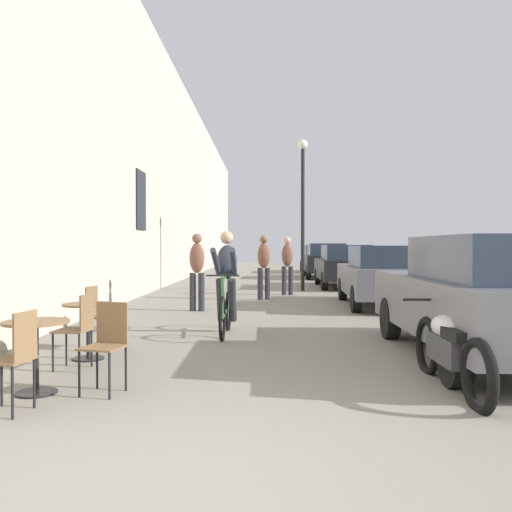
{
  "coord_description": "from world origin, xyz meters",
  "views": [
    {
      "loc": [
        0.42,
        -3.23,
        1.46
      ],
      "look_at": [
        0.12,
        13.19,
        1.15
      ],
      "focal_mm": 37.96,
      "sensor_mm": 36.0,
      "label": 1
    }
  ],
  "objects_px": {
    "parked_car_fifth": "(318,258)",
    "pedestrian_near": "(197,267)",
    "cyclist_on_bicycle": "(226,285)",
    "parked_car_second": "(382,275)",
    "cafe_table_mid": "(88,319)",
    "parked_motorcycle": "(450,350)",
    "pedestrian_mid": "(264,263)",
    "street_lamp": "(303,195)",
    "cafe_chair_mid_toward_street": "(79,326)",
    "cafe_chair_mid_toward_wall": "(98,313)",
    "pedestrian_far": "(287,262)",
    "parked_car_nearest": "(485,296)",
    "cafe_chair_near_toward_wall": "(14,354)",
    "parked_car_third": "(344,265)",
    "cafe_chair_near_toward_street": "(107,340)",
    "cafe_table_near": "(36,341)",
    "parked_car_fourth": "(325,260)"
  },
  "relations": [
    {
      "from": "cafe_chair_mid_toward_street",
      "to": "parked_car_nearest",
      "type": "bearing_deg",
      "value": 6.82
    },
    {
      "from": "street_lamp",
      "to": "parked_car_third",
      "type": "bearing_deg",
      "value": 42.99
    },
    {
      "from": "parked_car_second",
      "to": "street_lamp",
      "type": "bearing_deg",
      "value": 109.58
    },
    {
      "from": "cafe_chair_near_toward_street",
      "to": "parked_car_third",
      "type": "height_order",
      "value": "parked_car_third"
    },
    {
      "from": "street_lamp",
      "to": "parked_car_fifth",
      "type": "bearing_deg",
      "value": 82.3
    },
    {
      "from": "street_lamp",
      "to": "parked_car_fifth",
      "type": "distance_m",
      "value": 12.74
    },
    {
      "from": "cafe_table_near",
      "to": "cafe_chair_near_toward_wall",
      "type": "height_order",
      "value": "cafe_chair_near_toward_wall"
    },
    {
      "from": "pedestrian_mid",
      "to": "parked_car_fourth",
      "type": "bearing_deg",
      "value": 74.7
    },
    {
      "from": "cafe_chair_mid_toward_street",
      "to": "cafe_chair_mid_toward_wall",
      "type": "distance_m",
      "value": 1.25
    },
    {
      "from": "cafe_table_near",
      "to": "cafe_chair_mid_toward_street",
      "type": "xyz_separation_m",
      "value": [
        0.06,
        1.05,
        -0.0
      ]
    },
    {
      "from": "street_lamp",
      "to": "parked_car_third",
      "type": "distance_m",
      "value": 3.14
    },
    {
      "from": "parked_car_second",
      "to": "cafe_chair_mid_toward_street",
      "type": "bearing_deg",
      "value": -126.56
    },
    {
      "from": "parked_car_fifth",
      "to": "cafe_table_near",
      "type": "bearing_deg",
      "value": -101.75
    },
    {
      "from": "parked_car_nearest",
      "to": "parked_motorcycle",
      "type": "bearing_deg",
      "value": -123.09
    },
    {
      "from": "parked_car_fifth",
      "to": "pedestrian_near",
      "type": "bearing_deg",
      "value": -103.85
    },
    {
      "from": "cafe_table_mid",
      "to": "parked_motorcycle",
      "type": "bearing_deg",
      "value": -18.26
    },
    {
      "from": "pedestrian_mid",
      "to": "street_lamp",
      "type": "relative_size",
      "value": 0.36
    },
    {
      "from": "cafe_chair_mid_toward_street",
      "to": "parked_motorcycle",
      "type": "distance_m",
      "value": 4.17
    },
    {
      "from": "cyclist_on_bicycle",
      "to": "cafe_chair_mid_toward_wall",
      "type": "bearing_deg",
      "value": -140.51
    },
    {
      "from": "cafe_table_mid",
      "to": "cyclist_on_bicycle",
      "type": "distance_m",
      "value": 2.65
    },
    {
      "from": "pedestrian_near",
      "to": "cafe_table_mid",
      "type": "bearing_deg",
      "value": -98.16
    },
    {
      "from": "pedestrian_near",
      "to": "cafe_chair_near_toward_wall",
      "type": "bearing_deg",
      "value": -94.99
    },
    {
      "from": "cafe_table_near",
      "to": "cyclist_on_bicycle",
      "type": "distance_m",
      "value": 4.04
    },
    {
      "from": "cafe_table_near",
      "to": "parked_car_fifth",
      "type": "height_order",
      "value": "parked_car_fifth"
    },
    {
      "from": "parked_car_fifth",
      "to": "cyclist_on_bicycle",
      "type": "bearing_deg",
      "value": -99.54
    },
    {
      "from": "street_lamp",
      "to": "parked_car_nearest",
      "type": "xyz_separation_m",
      "value": [
        1.6,
        -10.65,
        -2.29
      ]
    },
    {
      "from": "cafe_table_near",
      "to": "cafe_chair_mid_toward_wall",
      "type": "height_order",
      "value": "cafe_chair_mid_toward_wall"
    },
    {
      "from": "cafe_table_near",
      "to": "pedestrian_far",
      "type": "relative_size",
      "value": 0.42
    },
    {
      "from": "cafe_chair_near_toward_street",
      "to": "parked_motorcycle",
      "type": "height_order",
      "value": "cafe_chair_near_toward_street"
    },
    {
      "from": "cafe_chair_near_toward_wall",
      "to": "pedestrian_far",
      "type": "relative_size",
      "value": 0.51
    },
    {
      "from": "pedestrian_far",
      "to": "parked_car_second",
      "type": "xyz_separation_m",
      "value": [
        2.16,
        -3.02,
        -0.21
      ]
    },
    {
      "from": "pedestrian_near",
      "to": "parked_car_fifth",
      "type": "distance_m",
      "value": 18.44
    },
    {
      "from": "street_lamp",
      "to": "cafe_chair_near_toward_street",
      "type": "bearing_deg",
      "value": -102.81
    },
    {
      "from": "cafe_chair_near_toward_street",
      "to": "parked_motorcycle",
      "type": "bearing_deg",
      "value": 2.82
    },
    {
      "from": "cafe_chair_near_toward_wall",
      "to": "street_lamp",
      "type": "distance_m",
      "value": 13.6
    },
    {
      "from": "parked_car_fourth",
      "to": "street_lamp",
      "type": "bearing_deg",
      "value": -101.93
    },
    {
      "from": "pedestrian_far",
      "to": "parked_car_nearest",
      "type": "height_order",
      "value": "pedestrian_far"
    },
    {
      "from": "cafe_chair_near_toward_street",
      "to": "pedestrian_mid",
      "type": "height_order",
      "value": "pedestrian_mid"
    },
    {
      "from": "cafe_chair_near_toward_street",
      "to": "cafe_table_mid",
      "type": "relative_size",
      "value": 1.24
    },
    {
      "from": "parked_car_third",
      "to": "pedestrian_near",
      "type": "bearing_deg",
      "value": -121.67
    },
    {
      "from": "parked_car_nearest",
      "to": "pedestrian_far",
      "type": "bearing_deg",
      "value": 103.24
    },
    {
      "from": "parked_motorcycle",
      "to": "cafe_chair_near_toward_wall",
      "type": "bearing_deg",
      "value": -168.02
    },
    {
      "from": "cafe_chair_mid_toward_street",
      "to": "parked_car_second",
      "type": "distance_m",
      "value": 8.4
    },
    {
      "from": "cafe_chair_mid_toward_wall",
      "to": "parked_car_fifth",
      "type": "relative_size",
      "value": 0.21
    },
    {
      "from": "cafe_chair_near_toward_wall",
      "to": "parked_car_fourth",
      "type": "distance_m",
      "value": 20.62
    },
    {
      "from": "cafe_chair_near_toward_street",
      "to": "parked_car_third",
      "type": "relative_size",
      "value": 0.21
    },
    {
      "from": "pedestrian_mid",
      "to": "street_lamp",
      "type": "distance_m",
      "value": 3.85
    },
    {
      "from": "cafe_table_mid",
      "to": "parked_motorcycle",
      "type": "relative_size",
      "value": 0.34
    },
    {
      "from": "cyclist_on_bicycle",
      "to": "pedestrian_mid",
      "type": "relative_size",
      "value": 1.01
    },
    {
      "from": "cyclist_on_bicycle",
      "to": "parked_car_second",
      "type": "xyz_separation_m",
      "value": [
        3.45,
        4.1,
        -0.05
      ]
    }
  ]
}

